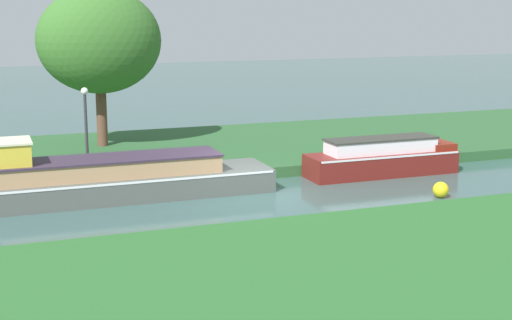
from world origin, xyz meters
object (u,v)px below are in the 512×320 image
(lamp_post, at_px, (86,121))
(channel_buoy, at_px, (441,190))
(willow_tree_left, at_px, (100,41))
(slate_barge, at_px, (109,180))
(maroon_narrowboat, at_px, (383,158))
(mooring_post_far, at_px, (422,145))

(lamp_post, bearing_deg, channel_buoy, -27.28)
(lamp_post, bearing_deg, willow_tree_left, 75.42)
(slate_barge, distance_m, channel_buoy, 10.63)
(maroon_narrowboat, bearing_deg, willow_tree_left, 141.63)
(mooring_post_far, distance_m, channel_buoy, 5.33)
(maroon_narrowboat, height_order, mooring_post_far, maroon_narrowboat)
(mooring_post_far, bearing_deg, maroon_narrowboat, -154.28)
(willow_tree_left, bearing_deg, channel_buoy, -49.89)
(slate_barge, relative_size, willow_tree_left, 1.61)
(maroon_narrowboat, distance_m, channel_buoy, 3.62)
(lamp_post, xyz_separation_m, mooring_post_far, (12.74, -0.60, -1.53))
(maroon_narrowboat, distance_m, lamp_post, 10.62)
(maroon_narrowboat, xyz_separation_m, channel_buoy, (0.05, -3.61, -0.36))
(lamp_post, relative_size, mooring_post_far, 4.22)
(willow_tree_left, bearing_deg, lamp_post, -104.58)
(mooring_post_far, bearing_deg, slate_barge, -174.66)
(willow_tree_left, distance_m, channel_buoy, 14.67)
(willow_tree_left, bearing_deg, slate_barge, -97.92)
(lamp_post, xyz_separation_m, channel_buoy, (10.40, -5.36, -2.02))
(maroon_narrowboat, relative_size, lamp_post, 1.89)
(channel_buoy, bearing_deg, willow_tree_left, 130.11)
(willow_tree_left, xyz_separation_m, lamp_post, (-1.39, -5.33, -2.40))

